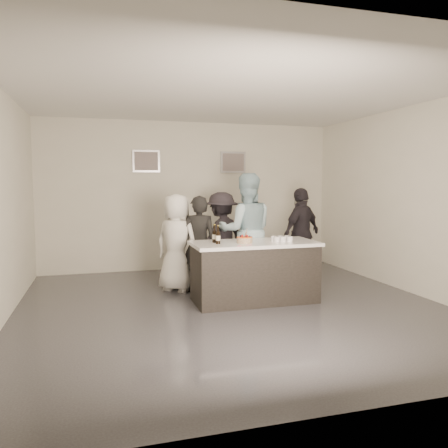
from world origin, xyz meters
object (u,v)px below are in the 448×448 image
Objects in this scene: cake at (245,240)px; person_main_black at (199,244)px; bar_counter at (254,272)px; person_guest_back at (222,236)px; person_guest_right at (301,233)px; beer_bottle_a at (215,234)px; beer_bottle_b at (218,235)px; person_main_blue at (246,231)px; person_guest_left at (177,243)px.

person_main_black reaches higher than cake.
bar_counter is 1.57m from person_guest_back.
beer_bottle_a is at bearing 2.35° from person_guest_right.
beer_bottle_b is 0.15× the size of person_guest_right.
person_main_blue is (0.16, 0.85, 0.52)m from bar_counter.
person_main_black is 0.37m from person_guest_left.
cake is 0.14× the size of person_guest_left.
person_main_blue is 1.21× the size of person_guest_left.
person_guest_left is (-1.16, 0.11, -0.17)m from person_main_blue.
cake reaches higher than bar_counter.
beer_bottle_b is 1.68m from person_guest_back.
person_guest_back reaches higher than beer_bottle_a.
beer_bottle_b is 0.90m from person_main_black.
bar_counter is 1.17× the size of person_guest_left.
cake is 0.15× the size of person_main_black.
bar_counter is 7.15× the size of beer_bottle_b.
person_guest_left is 0.99× the size of person_guest_back.
beer_bottle_a is 0.16× the size of person_guest_left.
person_main_blue reaches higher than person_guest_left.
person_guest_right is at bearing 42.76° from bar_counter.
person_guest_left is (-0.42, 1.02, -0.23)m from beer_bottle_b.
person_main_black is (-0.08, 0.70, -0.25)m from beer_bottle_a.
cake is 0.88× the size of beer_bottle_b.
person_guest_back reaches higher than bar_counter.
beer_bottle_a is 2.32m from person_guest_right.
person_guest_right reaches higher than person_guest_back.
beer_bottle_b is 0.17× the size of person_main_black.
person_guest_left reaches higher than bar_counter.
bar_counter is at bearing 177.72° from person_guest_left.
person_main_blue is at bearing 45.25° from beer_bottle_a.
bar_counter is at bearing 5.78° from beer_bottle_b.
cake is 1.32m from person_guest_left.
person_guest_back is (-0.24, 0.67, -0.16)m from person_main_blue.
beer_bottle_a is 1.06m from person_main_blue.
cake is 2.07m from person_guest_right.
beer_bottle_b is at bearing -174.22° from bar_counter.
person_main_black reaches higher than beer_bottle_a.
person_guest_left is at bearing -20.86° from person_guest_right.
person_guest_back is (0.09, 1.59, -0.13)m from cake.
bar_counter is 7.15× the size of beer_bottle_a.
beer_bottle_a is at bearing 158.87° from cake.
person_guest_left is 1.08m from person_guest_back.
cake is 0.14× the size of person_guest_back.
person_main_blue reaches higher than cake.
person_main_black is 0.85m from person_main_blue.
person_main_blue is at bearing -143.83° from person_guest_left.
person_main_black is (-0.67, 0.80, 0.33)m from bar_counter.
person_guest_right is (1.98, 1.19, -0.19)m from beer_bottle_a.
person_guest_right is (2.40, 0.33, 0.04)m from person_guest_left.
cake is at bearing 12.06° from person_guest_right.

